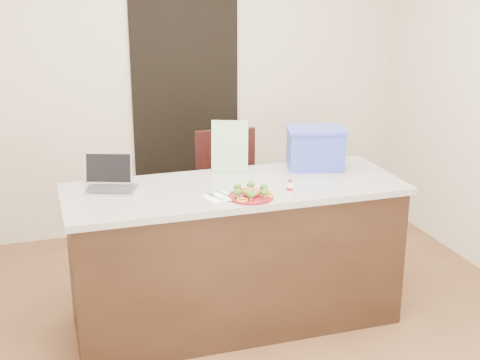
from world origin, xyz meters
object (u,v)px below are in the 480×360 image
object	(u,v)px
blue_box	(315,148)
plate	(251,196)
laptop	(110,179)
napkin	(219,197)
yogurt_bottle	(290,188)
chair	(230,191)
island	(235,255)

from	to	relation	value
blue_box	plate	bearing A→B (deg)	-128.97
plate	blue_box	distance (m)	0.75
laptop	blue_box	bearing A→B (deg)	20.68
plate	blue_box	xyz separation A→B (m)	(0.59, 0.44, 0.13)
napkin	blue_box	xyz separation A→B (m)	(0.76, 0.39, 0.13)
plate	napkin	xyz separation A→B (m)	(-0.17, 0.06, -0.01)
yogurt_bottle	laptop	distance (m)	1.08
yogurt_bottle	blue_box	distance (m)	0.55
yogurt_bottle	laptop	world-z (taller)	laptop
yogurt_bottle	chair	size ratio (longest dim) A/B	0.07
laptop	blue_box	size ratio (longest dim) A/B	0.82
laptop	chair	xyz separation A→B (m)	(0.95, 0.68, -0.39)
blue_box	yogurt_bottle	bearing A→B (deg)	-114.73
laptop	blue_box	xyz separation A→B (m)	(1.34, 0.02, 0.08)
island	plate	size ratio (longest dim) A/B	7.92
plate	napkin	distance (m)	0.18
napkin	blue_box	world-z (taller)	blue_box
napkin	yogurt_bottle	xyz separation A→B (m)	(0.42, -0.04, 0.03)
yogurt_bottle	island	bearing A→B (deg)	140.52
plate	island	bearing A→B (deg)	95.04
island	chair	distance (m)	0.89
yogurt_bottle	napkin	bearing A→B (deg)	174.89
island	blue_box	distance (m)	0.88
plate	laptop	xyz separation A→B (m)	(-0.75, 0.42, 0.05)
blue_box	laptop	bearing A→B (deg)	-164.75
island	yogurt_bottle	bearing A→B (deg)	-39.48
island	plate	distance (m)	0.53
napkin	yogurt_bottle	bearing A→B (deg)	-5.11
island	chair	world-z (taller)	chair
napkin	plate	bearing A→B (deg)	-17.92
island	yogurt_bottle	distance (m)	0.60
island	laptop	size ratio (longest dim) A/B	5.91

